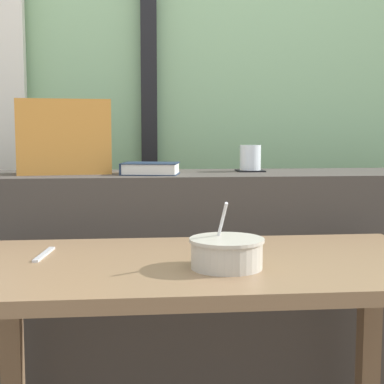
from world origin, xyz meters
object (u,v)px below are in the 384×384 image
at_px(juice_glass, 250,159).
at_px(fork_utensil, 44,254).
at_px(throw_pillow, 64,137).
at_px(coaster_square, 250,171).
at_px(breakfast_table, 207,301).
at_px(closed_book, 150,168).
at_px(soup_bowl, 227,253).

xyz_separation_m(juice_glass, fork_utensil, (-0.67, -0.58, -0.22)).
bearing_deg(throw_pillow, juice_glass, 4.18).
distance_m(coaster_square, throw_pillow, 0.69).
xyz_separation_m(breakfast_table, fork_utensil, (-0.42, 0.10, 0.11)).
height_order(coaster_square, juice_glass, juice_glass).
height_order(juice_glass, closed_book, juice_glass).
bearing_deg(throw_pillow, fork_utensil, -89.49).
relative_size(juice_glass, throw_pillow, 0.29).
height_order(breakfast_table, fork_utensil, fork_utensil).
bearing_deg(soup_bowl, coaster_square, 74.73).
xyz_separation_m(closed_book, throw_pillow, (-0.30, 0.06, 0.11)).
relative_size(breakfast_table, juice_glass, 12.91).
height_order(juice_glass, soup_bowl, juice_glass).
xyz_separation_m(soup_bowl, fork_utensil, (-0.46, 0.19, -0.03)).
bearing_deg(throw_pillow, closed_book, -11.11).
distance_m(coaster_square, closed_book, 0.39).
relative_size(coaster_square, fork_utensil, 0.59).
bearing_deg(closed_book, juice_glass, 16.02).
relative_size(juice_glass, fork_utensil, 0.55).
distance_m(coaster_square, juice_glass, 0.04).
xyz_separation_m(breakfast_table, soup_bowl, (0.04, -0.09, 0.15)).
bearing_deg(fork_utensil, breakfast_table, -6.29).
distance_m(breakfast_table, closed_book, 0.66).
height_order(juice_glass, fork_utensil, juice_glass).
bearing_deg(coaster_square, closed_book, -163.98).
xyz_separation_m(breakfast_table, coaster_square, (0.25, 0.68, 0.29)).
bearing_deg(fork_utensil, closed_book, 64.74).
bearing_deg(coaster_square, soup_bowl, -105.27).
distance_m(breakfast_table, fork_utensil, 0.45).
relative_size(breakfast_table, throw_pillow, 3.78).
relative_size(throw_pillow, fork_utensil, 1.88).
relative_size(breakfast_table, fork_utensil, 7.11).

